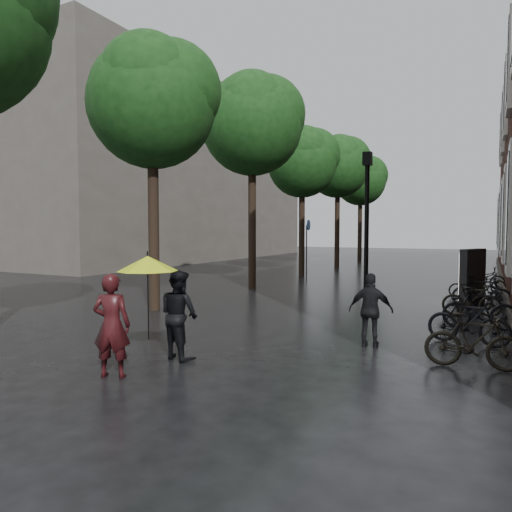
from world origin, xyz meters
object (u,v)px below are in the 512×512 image
Objects in this scene: parked_bicycles at (478,295)px; lamp_post at (367,216)px; person_black at (179,314)px; person_burgundy at (112,325)px; pedestrian_walking at (371,310)px; ad_lightbox at (472,277)px.

lamp_post is at bearing -149.35° from parked_bicycles.
person_burgundy is at bearing 92.69° from person_black.
person_burgundy is at bearing 44.01° from pedestrian_walking.
person_black is 0.92× the size of ad_lightbox.
person_black reaches higher than pedestrian_walking.
ad_lightbox is at bearing -109.82° from pedestrian_walking.
lamp_post reaches higher than person_black.
person_black is 7.07m from lamp_post.
person_black is 0.36× the size of lamp_post.
person_black is at bearing -106.64° from lamp_post.
parked_bicycles is 7.05× the size of ad_lightbox.
lamp_post reaches higher than person_burgundy.
lamp_post is (1.94, 6.50, 2.01)m from person_black.
person_burgundy is 1.43m from person_black.
person_black is 1.10× the size of pedestrian_walking.
parked_bicycles is (1.88, 5.72, -0.29)m from pedestrian_walking.
pedestrian_walking is 0.84× the size of ad_lightbox.
lamp_post reaches higher than ad_lightbox.
pedestrian_walking reaches higher than parked_bicycles.
lamp_post is (-2.75, -2.63, 1.93)m from ad_lightbox.
pedestrian_walking is 6.03m from parked_bicycles.
pedestrian_walking is (3.01, 2.52, -0.07)m from person_black.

